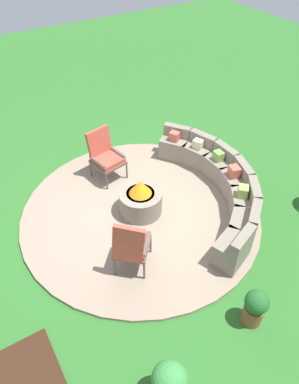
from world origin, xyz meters
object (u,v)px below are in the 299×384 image
lounge_chair_front_left (105,154)px  potted_plant_1 (255,307)px  curved_stone_bench (219,184)px  lounge_chair_front_right (131,245)px  potted_plant_2 (169,383)px  fire_pit (141,200)px

lounge_chair_front_left → potted_plant_1: (4.13, 0.33, -0.25)m
curved_stone_bench → lounge_chair_front_right: bearing=-74.9°
potted_plant_2 → lounge_chair_front_left: bearing=163.5°
lounge_chair_front_left → potted_plant_1: 4.15m
fire_pit → potted_plant_2: bearing=-24.3°
lounge_chair_front_left → potted_plant_1: bearing=83.6°
potted_plant_1 → curved_stone_bench: bearing=151.2°
lounge_chair_front_right → potted_plant_1: 2.03m
lounge_chair_front_left → lounge_chair_front_right: 2.52m
fire_pit → lounge_chair_front_left: (-1.33, -0.08, 0.26)m
curved_stone_bench → lounge_chair_front_right: 2.44m
fire_pit → potted_plant_1: size_ratio=1.22×
lounge_chair_front_right → potted_plant_1: bearing=-16.2°
fire_pit → lounge_chair_front_right: (1.08, -0.80, 0.28)m
potted_plant_2 → fire_pit: bearing=155.7°
fire_pit → potted_plant_1: 2.81m
curved_stone_bench → lounge_chair_front_right: (0.63, -2.34, 0.26)m
fire_pit → potted_plant_1: (2.79, 0.26, 0.01)m
lounge_chair_front_right → potted_plant_2: 2.03m
lounge_chair_front_right → fire_pit: bearing=95.8°
potted_plant_1 → potted_plant_2: potted_plant_2 is taller
lounge_chair_front_left → potted_plant_2: (4.35, -1.29, -0.20)m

